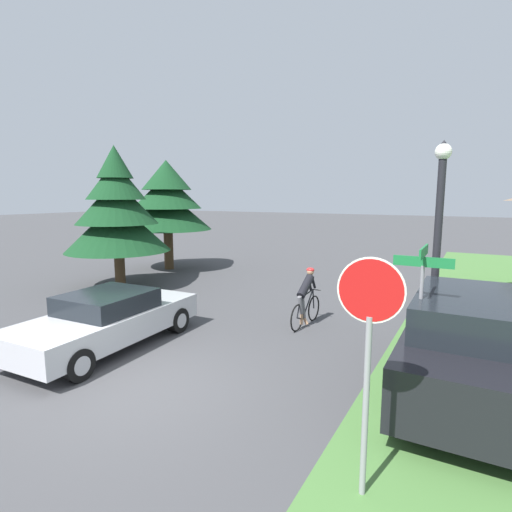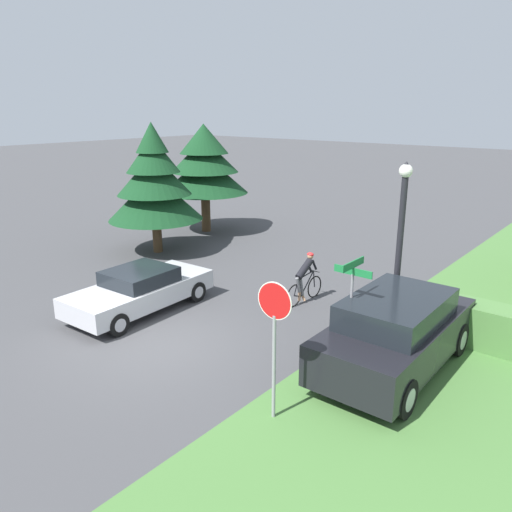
{
  "view_description": "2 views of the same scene",
  "coord_description": "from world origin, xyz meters",
  "px_view_note": "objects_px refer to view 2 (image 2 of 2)",
  "views": [
    {
      "loc": [
        5.11,
        -4.74,
        3.39
      ],
      "look_at": [
        -0.24,
        4.83,
        1.74
      ],
      "focal_mm": 28.0,
      "sensor_mm": 36.0,
      "label": 1
    },
    {
      "loc": [
        9.16,
        -7.19,
        5.73
      ],
      "look_at": [
        -0.09,
        4.13,
        1.35
      ],
      "focal_mm": 35.0,
      "sensor_mm": 36.0,
      "label": 2
    }
  ],
  "objects_px": {
    "street_lamp": "(400,235)",
    "conifer_tall_near": "(154,183)",
    "conifer_tall_far": "(204,164)",
    "sedan_left_lane": "(140,290)",
    "parked_suv_right": "(396,333)",
    "stop_sign": "(274,324)",
    "cyclist": "(305,279)",
    "street_name_sign": "(351,296)"
  },
  "relations": [
    {
      "from": "sedan_left_lane",
      "to": "cyclist",
      "type": "bearing_deg",
      "value": -45.73
    },
    {
      "from": "stop_sign",
      "to": "conifer_tall_near",
      "type": "distance_m",
      "value": 12.28
    },
    {
      "from": "street_lamp",
      "to": "conifer_tall_near",
      "type": "xyz_separation_m",
      "value": [
        -10.84,
        1.25,
        0.14
      ]
    },
    {
      "from": "sedan_left_lane",
      "to": "street_lamp",
      "type": "distance_m",
      "value": 7.43
    },
    {
      "from": "cyclist",
      "to": "stop_sign",
      "type": "xyz_separation_m",
      "value": [
        2.88,
        -5.32,
        1.22
      ]
    },
    {
      "from": "parked_suv_right",
      "to": "conifer_tall_far",
      "type": "bearing_deg",
      "value": 61.33
    },
    {
      "from": "street_name_sign",
      "to": "stop_sign",
      "type": "bearing_deg",
      "value": -95.37
    },
    {
      "from": "conifer_tall_near",
      "to": "conifer_tall_far",
      "type": "height_order",
      "value": "conifer_tall_near"
    },
    {
      "from": "sedan_left_lane",
      "to": "conifer_tall_near",
      "type": "distance_m",
      "value": 6.59
    },
    {
      "from": "cyclist",
      "to": "stop_sign",
      "type": "height_order",
      "value": "stop_sign"
    },
    {
      "from": "stop_sign",
      "to": "street_name_sign",
      "type": "relative_size",
      "value": 1.06
    },
    {
      "from": "sedan_left_lane",
      "to": "street_lamp",
      "type": "height_order",
      "value": "street_lamp"
    },
    {
      "from": "sedan_left_lane",
      "to": "street_name_sign",
      "type": "bearing_deg",
      "value": -86.5
    },
    {
      "from": "sedan_left_lane",
      "to": "conifer_tall_far",
      "type": "bearing_deg",
      "value": 30.65
    },
    {
      "from": "sedan_left_lane",
      "to": "street_lamp",
      "type": "relative_size",
      "value": 1.0
    },
    {
      "from": "sedan_left_lane",
      "to": "conifer_tall_near",
      "type": "xyz_separation_m",
      "value": [
        -4.42,
        4.35,
        2.22
      ]
    },
    {
      "from": "cyclist",
      "to": "parked_suv_right",
      "type": "distance_m",
      "value": 4.42
    },
    {
      "from": "stop_sign",
      "to": "conifer_tall_near",
      "type": "relative_size",
      "value": 0.53
    },
    {
      "from": "parked_suv_right",
      "to": "street_lamp",
      "type": "relative_size",
      "value": 1.06
    },
    {
      "from": "sedan_left_lane",
      "to": "cyclist",
      "type": "distance_m",
      "value": 4.89
    },
    {
      "from": "stop_sign",
      "to": "cyclist",
      "type": "bearing_deg",
      "value": -65.57
    },
    {
      "from": "cyclist",
      "to": "street_name_sign",
      "type": "height_order",
      "value": "street_name_sign"
    },
    {
      "from": "sedan_left_lane",
      "to": "cyclist",
      "type": "height_order",
      "value": "cyclist"
    },
    {
      "from": "stop_sign",
      "to": "conifer_tall_far",
      "type": "xyz_separation_m",
      "value": [
        -11.61,
        9.91,
        1.24
      ]
    },
    {
      "from": "parked_suv_right",
      "to": "conifer_tall_far",
      "type": "height_order",
      "value": "conifer_tall_far"
    },
    {
      "from": "sedan_left_lane",
      "to": "parked_suv_right",
      "type": "bearing_deg",
      "value": -81.45
    },
    {
      "from": "parked_suv_right",
      "to": "street_name_sign",
      "type": "bearing_deg",
      "value": 133.34
    },
    {
      "from": "parked_suv_right",
      "to": "conifer_tall_near",
      "type": "relative_size",
      "value": 0.92
    },
    {
      "from": "sedan_left_lane",
      "to": "street_name_sign",
      "type": "distance_m",
      "value": 6.58
    },
    {
      "from": "sedan_left_lane",
      "to": "stop_sign",
      "type": "xyz_separation_m",
      "value": [
        6.2,
        -1.74,
        1.33
      ]
    },
    {
      "from": "sedan_left_lane",
      "to": "parked_suv_right",
      "type": "height_order",
      "value": "parked_suv_right"
    },
    {
      "from": "conifer_tall_near",
      "to": "conifer_tall_far",
      "type": "distance_m",
      "value": 3.96
    },
    {
      "from": "stop_sign",
      "to": "parked_suv_right",
      "type": "bearing_deg",
      "value": -111.27
    },
    {
      "from": "parked_suv_right",
      "to": "sedan_left_lane",
      "type": "bearing_deg",
      "value": 100.8
    },
    {
      "from": "cyclist",
      "to": "conifer_tall_far",
      "type": "distance_m",
      "value": 10.17
    },
    {
      "from": "conifer_tall_far",
      "to": "sedan_left_lane",
      "type": "bearing_deg",
      "value": -56.49
    },
    {
      "from": "parked_suv_right",
      "to": "stop_sign",
      "type": "xyz_separation_m",
      "value": [
        -0.99,
        -3.19,
        1.06
      ]
    },
    {
      "from": "street_lamp",
      "to": "conifer_tall_near",
      "type": "bearing_deg",
      "value": 173.42
    },
    {
      "from": "cyclist",
      "to": "conifer_tall_near",
      "type": "distance_m",
      "value": 8.07
    },
    {
      "from": "cyclist",
      "to": "stop_sign",
      "type": "distance_m",
      "value": 6.17
    },
    {
      "from": "stop_sign",
      "to": "conifer_tall_far",
      "type": "relative_size",
      "value": 0.55
    },
    {
      "from": "sedan_left_lane",
      "to": "parked_suv_right",
      "type": "distance_m",
      "value": 7.35
    }
  ]
}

